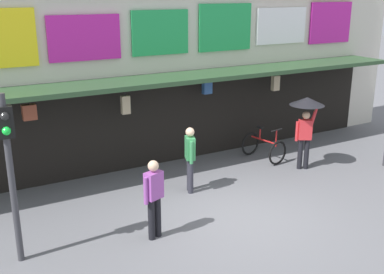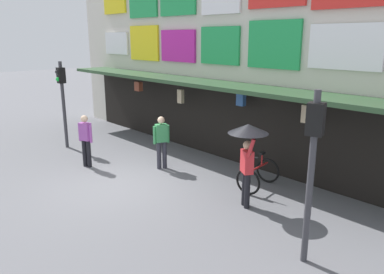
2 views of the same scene
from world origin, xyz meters
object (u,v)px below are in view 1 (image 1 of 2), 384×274
object	(u,v)px
bicycle_parked	(264,147)
pedestrian_with_umbrella	(306,113)
pedestrian_in_blue	(154,195)
traffic_light_near	(8,153)
pedestrian_in_black	(190,156)

from	to	relation	value
bicycle_parked	pedestrian_with_umbrella	bearing A→B (deg)	-65.71
pedestrian_in_blue	pedestrian_with_umbrella	bearing A→B (deg)	15.49
traffic_light_near	bicycle_parked	size ratio (longest dim) A/B	2.54
traffic_light_near	pedestrian_in_black	distance (m)	4.64
pedestrian_in_blue	traffic_light_near	bearing A→B (deg)	169.65
pedestrian_with_umbrella	traffic_light_near	bearing A→B (deg)	-172.70
bicycle_parked	traffic_light_near	bearing A→B (deg)	-163.73
traffic_light_near	bicycle_parked	world-z (taller)	traffic_light_near
traffic_light_near	pedestrian_with_umbrella	world-z (taller)	traffic_light_near
pedestrian_in_black	pedestrian_with_umbrella	world-z (taller)	pedestrian_with_umbrella
traffic_light_near	pedestrian_in_black	world-z (taller)	traffic_light_near
traffic_light_near	pedestrian_in_blue	size ratio (longest dim) A/B	1.90
bicycle_parked	pedestrian_in_black	size ratio (longest dim) A/B	0.75
traffic_light_near	bicycle_parked	bearing A→B (deg)	16.27
bicycle_parked	pedestrian_with_umbrella	xyz separation A→B (m)	(0.52, -1.14, 1.25)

